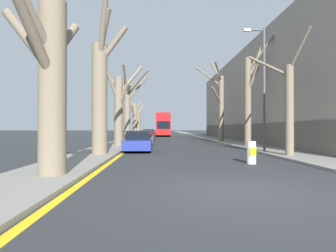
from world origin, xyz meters
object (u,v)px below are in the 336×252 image
Objects in this scene: double_decker_bus at (163,124)px; parked_car_2 at (147,136)px; street_tree_left_1 at (100,92)px; traffic_bollard at (251,153)px; street_tree_right_0 at (289,103)px; parked_car_1 at (144,138)px; street_tree_right_2 at (220,104)px; parked_car_0 at (139,141)px; street_tree_left_5 at (137,119)px; street_tree_left_2 at (119,107)px; parked_car_3 at (149,134)px; lamp_post at (263,83)px; street_tree_left_4 at (135,119)px; street_tree_left_3 at (128,106)px; street_tree_left_0 at (50,80)px; street_tree_right_1 at (249,97)px.

double_decker_bus reaches higher than parked_car_2.
traffic_bollard is (7.47, -3.45, -3.17)m from street_tree_left_1.
street_tree_right_0 is 1.69× the size of parked_car_1.
street_tree_right_2 is at bearing 27.39° from parked_car_1.
street_tree_left_1 is 1.86× the size of parked_car_0.
street_tree_right_2 reaches higher than street_tree_left_5.
street_tree_left_2 is 4.86m from parked_car_0.
street_tree_left_5 is at bearing 107.90° from parked_car_3.
lamp_post is at bearing -80.35° from double_decker_bus.
street_tree_right_2 reaches higher than street_tree_left_2.
parked_car_2 is (1.94, -5.77, -2.20)m from street_tree_left_4.
double_decker_bus is at bearing 78.65° from street_tree_left_3.
parked_car_3 is at bearing 6.17° from street_tree_left_4.
street_tree_right_0 is 0.62× the size of double_decker_bus.
street_tree_right_2 is 2.09× the size of parked_car_3.
street_tree_left_2 is at bearing 125.48° from traffic_bollard.
street_tree_left_0 is at bearing -97.19° from parked_car_1.
parked_car_1 is at bearing -81.01° from street_tree_left_4.
street_tree_left_0 is 5.79× the size of traffic_bollard.
street_tree_right_2 is at bearing 93.10° from street_tree_right_1.
street_tree_left_5 reaches higher than street_tree_left_4.
street_tree_left_2 is 1.60× the size of parked_car_0.
street_tree_right_0 is 0.74× the size of street_tree_right_1.
street_tree_right_1 reaches higher than double_decker_bus.
street_tree_left_3 is at bearing -89.04° from street_tree_left_5.
street_tree_left_1 is at bearing -96.67° from parked_car_2.
street_tree_right_0 is (10.73, -30.32, -0.07)m from street_tree_left_5.
street_tree_right_0 is at bearing -55.24° from street_tree_left_3.
street_tree_left_1 is 7.04m from street_tree_left_2.
parked_car_2 is 4.07× the size of traffic_bollard.
double_decker_bus is at bearing 106.34° from street_tree_right_2.
street_tree_right_2 reaches higher than lamp_post.
street_tree_left_0 is 29.24m from parked_car_3.
street_tree_left_5 is 13.24m from parked_car_2.
lamp_post is at bearing -91.60° from street_tree_right_2.
street_tree_left_2 is at bearing -97.10° from parked_car_3.
street_tree_left_2 is 1.61× the size of parked_car_3.
street_tree_left_4 is 23.21m from lamp_post.
street_tree_left_3 reaches higher than street_tree_left_0.
street_tree_right_1 is at bearing 87.53° from street_tree_right_0.
street_tree_left_0 is 0.81× the size of street_tree_left_2.
traffic_bollard is at bearing -85.16° from double_decker_bus.
lamp_post reaches higher than parked_car_1.
lamp_post is (10.23, -27.96, 1.44)m from street_tree_left_5.
double_decker_bus reaches higher than parked_car_0.
parked_car_2 is 0.52× the size of lamp_post.
traffic_bollard is (5.54, -19.97, -0.12)m from parked_car_2.
lamp_post is (-0.81, -4.77, 0.29)m from street_tree_right_1.
street_tree_right_2 reaches higher than parked_car_3.
street_tree_left_0 is 11.99m from street_tree_right_0.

